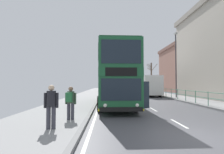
{
  "coord_description": "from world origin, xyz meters",
  "views": [
    {
      "loc": [
        -3.31,
        -6.12,
        1.83
      ],
      "look_at": [
        -2.93,
        8.33,
        2.35
      ],
      "focal_mm": 30.39,
      "sensor_mm": 36.0,
      "label": 1
    }
  ],
  "objects": [
    {
      "name": "background_bus_far_lane",
      "position": [
        2.81,
        22.9,
        1.62
      ],
      "size": [
        2.69,
        9.27,
        2.96
      ],
      "color": "white",
      "rests_on": "ground"
    },
    {
      "name": "pedestrian_companion",
      "position": [
        -5.41,
        1.08,
        1.07
      ],
      "size": [
        0.55,
        0.37,
        1.65
      ],
      "color": "#383842",
      "rests_on": "ground"
    },
    {
      "name": "pedestrian_railing_far_kerb",
      "position": [
        4.45,
        13.45,
        0.87
      ],
      "size": [
        0.05,
        31.3,
        1.09
      ],
      "color": "#236B4C",
      "rests_on": "ground"
    },
    {
      "name": "pedestrian_with_backpack",
      "position": [
        -5.04,
        2.9,
        1.04
      ],
      "size": [
        0.55,
        0.55,
        1.56
      ],
      "color": "#383842",
      "rests_on": "ground"
    },
    {
      "name": "double_decker_bus_main",
      "position": [
        -2.69,
        9.26,
        2.37
      ],
      "size": [
        3.43,
        10.47,
        4.53
      ],
      "color": "#19512D",
      "rests_on": "ground"
    },
    {
      "name": "bare_tree_far_00",
      "position": [
        6.58,
        35.91,
        3.54
      ],
      "size": [
        2.48,
        2.31,
        6.38
      ],
      "color": "brown",
      "rests_on": "ground"
    },
    {
      "name": "street_lamp_far_side",
      "position": [
        5.3,
        17.24,
        4.81
      ],
      "size": [
        0.28,
        0.6,
        8.1
      ],
      "color": "#38383D",
      "rests_on": "ground"
    },
    {
      "name": "ground",
      "position": [
        -0.72,
        -0.0,
        0.04
      ],
      "size": [
        15.8,
        140.0,
        0.2
      ],
      "color": "#47474C"
    },
    {
      "name": "background_building_01",
      "position": [
        15.45,
        33.9,
        5.14
      ],
      "size": [
        10.89,
        18.22,
        10.23
      ],
      "color": "#936656",
      "rests_on": "ground"
    }
  ]
}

